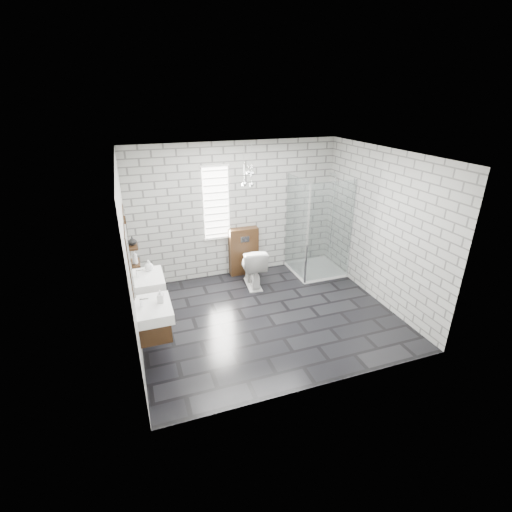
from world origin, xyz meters
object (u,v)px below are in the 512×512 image
cistern_panel (244,251)px  shower_enclosure (315,251)px  toilet (252,266)px  vanity_right (146,281)px  vanity_left (151,311)px

cistern_panel → shower_enclosure: shower_enclosure is taller
shower_enclosure → toilet: (-1.38, -0.05, -0.10)m
vanity_right → cistern_panel: (2.02, 1.24, -0.26)m
shower_enclosure → vanity_right: bearing=-168.1°
vanity_left → toilet: vanity_left is taller
vanity_left → shower_enclosure: shower_enclosure is taller
cistern_panel → toilet: 0.57m
vanity_right → shower_enclosure: size_ratio=0.77×
shower_enclosure → toilet: bearing=-178.1°
vanity_left → cistern_panel: bearing=47.0°
cistern_panel → shower_enclosure: bearing=-20.5°
vanity_left → toilet: (2.02, 1.61, -0.35)m
vanity_left → toilet: 2.61m
toilet → shower_enclosure: bearing=-171.7°
vanity_right → toilet: bearing=18.5°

